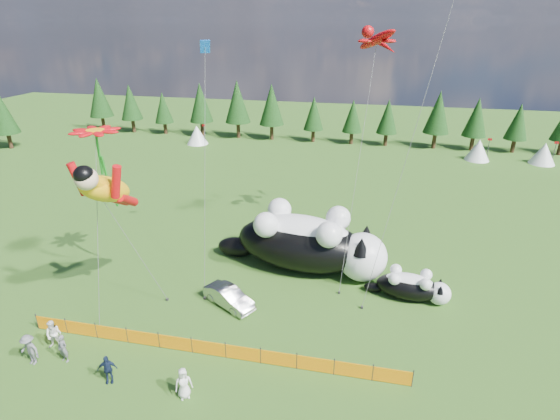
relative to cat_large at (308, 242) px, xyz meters
The scene contains 16 objects.
ground 8.75m from the cat_large, 118.05° to the right, with size 160.00×160.00×0.00m, color #0D370A.
safety_fence 11.33m from the cat_large, 110.81° to the right, with size 22.06×0.06×1.10m.
tree_line 37.79m from the cat_large, 96.04° to the left, with size 90.00×4.00×8.00m, color black, non-canonical shape.
festival_tents 33.30m from the cat_large, 77.82° to the left, with size 50.00×3.20×2.80m, color white, non-canonical shape.
cat_large is the anchor object (origin of this frame).
cat_small 7.92m from the cat_large, 17.80° to the right, with size 5.68×2.45×2.05m.
car 7.36m from the cat_large, 127.30° to the right, with size 1.33×3.82×1.26m, color #ACACB1.
spectator_a 17.13m from the cat_large, 132.77° to the right, with size 0.62×0.40×1.69m, color slate.
spectator_b 17.39m from the cat_large, 137.65° to the right, with size 0.88×0.52×1.81m, color white.
spectator_c 15.85m from the cat_large, 121.94° to the right, with size 0.98×0.50×1.67m, color #15213C.
spectator_d 18.65m from the cat_large, 135.26° to the right, with size 1.22×0.63×1.88m, color slate.
spectator_e 14.18m from the cat_large, 106.95° to the right, with size 0.86×0.56×1.75m, color white.
superhero_kite 14.59m from the cat_large, 143.38° to the right, with size 4.69×5.10×10.91m.
gecko_kite 14.98m from the cat_large, 49.82° to the left, with size 5.39×10.23×17.81m.
flower_kite 16.09m from the cat_large, 157.23° to the right, with size 3.19×6.22×11.96m.
diamond_kite_a 14.62m from the cat_large, 168.97° to the right, with size 1.14×4.71×16.79m.
Camera 1 is at (7.93, -20.98, 17.30)m, focal length 28.00 mm.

